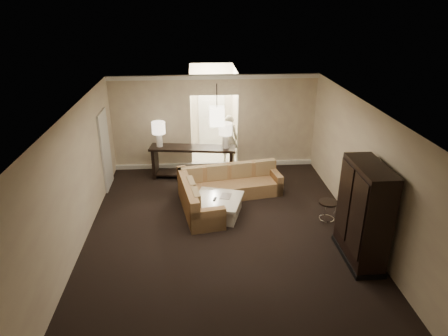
{
  "coord_description": "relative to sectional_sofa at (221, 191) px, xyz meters",
  "views": [
    {
      "loc": [
        -0.56,
        -7.32,
        4.85
      ],
      "look_at": [
        0.07,
        1.2,
        1.13
      ],
      "focal_mm": 32.0,
      "sensor_mm": 36.0,
      "label": 1
    }
  ],
  "objects": [
    {
      "name": "table_lamp_right",
      "position": [
        0.22,
        1.42,
        1.09
      ],
      "size": [
        0.37,
        0.37,
        0.71
      ],
      "color": "white",
      "rests_on": "console_table"
    },
    {
      "name": "console_table",
      "position": [
        -0.7,
        1.55,
        0.24
      ],
      "size": [
        2.46,
        0.87,
        0.93
      ],
      "rotation": [
        0.0,
        0.0,
        -0.14
      ],
      "color": "black",
      "rests_on": "ground"
    },
    {
      "name": "foyer",
      "position": [
        -0.04,
        3.69,
        0.98
      ],
      "size": [
        1.44,
        2.02,
        2.8
      ],
      "color": "white",
      "rests_on": "ground"
    },
    {
      "name": "ground",
      "position": [
        -0.04,
        -1.65,
        -0.32
      ],
      "size": [
        8.0,
        8.0,
        0.0
      ],
      "primitive_type": "plane",
      "color": "black",
      "rests_on": "ground"
    },
    {
      "name": "armoire",
      "position": [
        2.55,
        -2.55,
        0.65
      ],
      "size": [
        0.6,
        1.4,
        2.01
      ],
      "color": "black",
      "rests_on": "ground"
    },
    {
      "name": "wall_back",
      "position": [
        -0.04,
        2.35,
        1.08
      ],
      "size": [
        6.0,
        0.04,
        2.8
      ],
      "primitive_type": "cube",
      "color": "beige",
      "rests_on": "ground"
    },
    {
      "name": "side_door",
      "position": [
        -3.01,
        1.15,
        0.73
      ],
      "size": [
        0.05,
        0.9,
        2.1
      ],
      "primitive_type": "cube",
      "color": "silver",
      "rests_on": "ground"
    },
    {
      "name": "wall_front",
      "position": [
        -0.04,
        -5.65,
        1.08
      ],
      "size": [
        6.0,
        0.04,
        2.8
      ],
      "primitive_type": "cube",
      "color": "beige",
      "rests_on": "ground"
    },
    {
      "name": "table_lamp_left",
      "position": [
        -1.62,
        1.68,
        1.09
      ],
      "size": [
        0.37,
        0.37,
        0.71
      ],
      "color": "white",
      "rests_on": "console_table"
    },
    {
      "name": "wall_left",
      "position": [
        -3.04,
        -1.65,
        1.08
      ],
      "size": [
        0.04,
        8.0,
        2.8
      ],
      "primitive_type": "cube",
      "color": "beige",
      "rests_on": "ground"
    },
    {
      "name": "coffee_table",
      "position": [
        -0.13,
        -0.65,
        -0.09
      ],
      "size": [
        1.35,
        1.35,
        0.45
      ],
      "rotation": [
        0.0,
        0.0,
        -0.3
      ],
      "color": "silver",
      "rests_on": "ground"
    },
    {
      "name": "sectional_sofa",
      "position": [
        0.0,
        0.0,
        0.0
      ],
      "size": [
        2.75,
        2.45,
        0.79
      ],
      "rotation": [
        0.0,
        0.0,
        0.17
      ],
      "color": "brown",
      "rests_on": "ground"
    },
    {
      "name": "person",
      "position": [
        0.41,
        2.65,
        0.53
      ],
      "size": [
        0.63,
        0.43,
        1.68
      ],
      "primitive_type": "imported",
      "rotation": [
        0.0,
        0.0,
        3.09
      ],
      "color": "beige",
      "rests_on": "ground"
    },
    {
      "name": "wall_right",
      "position": [
        2.96,
        -1.65,
        1.08
      ],
      "size": [
        0.04,
        8.0,
        2.8
      ],
      "primitive_type": "cube",
      "color": "beige",
      "rests_on": "ground"
    },
    {
      "name": "crown_molding",
      "position": [
        -0.04,
        2.3,
        2.41
      ],
      "size": [
        6.0,
        0.1,
        0.12
      ],
      "primitive_type": "cube",
      "color": "white",
      "rests_on": "wall_back"
    },
    {
      "name": "drink_table",
      "position": [
        2.36,
        -1.18,
        0.07
      ],
      "size": [
        0.43,
        0.43,
        0.54
      ],
      "rotation": [
        0.0,
        0.0,
        -0.18
      ],
      "color": "black",
      "rests_on": "ground"
    },
    {
      "name": "baseboard",
      "position": [
        -0.04,
        2.3,
        -0.26
      ],
      "size": [
        6.0,
        0.1,
        0.12
      ],
      "primitive_type": "cube",
      "color": "white",
      "rests_on": "ground"
    },
    {
      "name": "ceiling",
      "position": [
        -0.04,
        -1.65,
        2.48
      ],
      "size": [
        6.0,
        8.0,
        0.02
      ],
      "primitive_type": "cube",
      "color": "silver",
      "rests_on": "wall_back"
    },
    {
      "name": "pendant_light",
      "position": [
        -0.04,
        1.05,
        1.64
      ],
      "size": [
        0.38,
        0.38,
        1.09
      ],
      "color": "black",
      "rests_on": "ceiling"
    }
  ]
}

